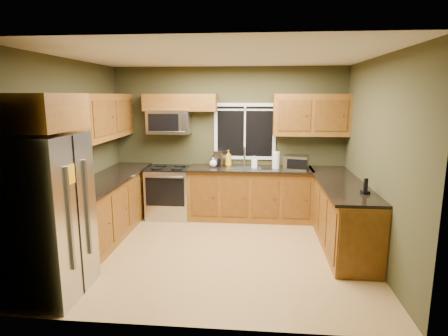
% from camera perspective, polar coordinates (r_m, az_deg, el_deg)
% --- Properties ---
extents(floor, '(4.20, 4.20, 0.00)m').
position_cam_1_polar(floor, '(5.49, -0.87, -12.57)').
color(floor, '#A78249').
rests_on(floor, ground).
extents(ceiling, '(4.20, 4.20, 0.00)m').
position_cam_1_polar(ceiling, '(5.05, -0.96, 16.73)').
color(ceiling, white).
rests_on(ceiling, back_wall).
extents(back_wall, '(4.20, 0.00, 4.20)m').
position_cam_1_polar(back_wall, '(6.87, 0.68, 3.96)').
color(back_wall, '#3B3B20').
rests_on(back_wall, ground).
extents(front_wall, '(4.20, 0.00, 4.20)m').
position_cam_1_polar(front_wall, '(3.35, -4.18, -3.66)').
color(front_wall, '#3B3B20').
rests_on(front_wall, ground).
extents(left_wall, '(0.00, 3.60, 3.60)m').
position_cam_1_polar(left_wall, '(5.72, -22.35, 1.67)').
color(left_wall, '#3B3B20').
rests_on(left_wall, ground).
extents(right_wall, '(0.00, 3.60, 3.60)m').
position_cam_1_polar(right_wall, '(5.31, 22.25, 1.01)').
color(right_wall, '#3B3B20').
rests_on(right_wall, ground).
extents(window, '(1.12, 0.03, 1.02)m').
position_cam_1_polar(window, '(6.82, 3.20, 5.60)').
color(window, white).
rests_on(window, back_wall).
extents(base_cabinets_left, '(0.60, 2.65, 0.90)m').
position_cam_1_polar(base_cabinets_left, '(6.21, -17.26, -5.84)').
color(base_cabinets_left, brown).
rests_on(base_cabinets_left, ground).
extents(countertop_left, '(0.65, 2.65, 0.04)m').
position_cam_1_polar(countertop_left, '(6.08, -17.29, -1.60)').
color(countertop_left, black).
rests_on(countertop_left, base_cabinets_left).
extents(base_cabinets_back, '(2.17, 0.60, 0.90)m').
position_cam_1_polar(base_cabinets_back, '(6.73, 3.99, -4.03)').
color(base_cabinets_back, brown).
rests_on(base_cabinets_back, ground).
extents(countertop_back, '(2.17, 0.65, 0.04)m').
position_cam_1_polar(countertop_back, '(6.60, 4.04, -0.15)').
color(countertop_back, black).
rests_on(countertop_back, base_cabinets_back).
extents(base_cabinets_peninsula, '(0.60, 2.52, 0.90)m').
position_cam_1_polar(base_cabinets_peninsula, '(5.95, 17.33, -6.57)').
color(base_cabinets_peninsula, brown).
rests_on(base_cabinets_peninsula, ground).
extents(countertop_peninsula, '(0.65, 2.50, 0.04)m').
position_cam_1_polar(countertop_peninsula, '(5.83, 17.34, -2.14)').
color(countertop_peninsula, black).
rests_on(countertop_peninsula, base_cabinets_peninsula).
extents(upper_cabinets_left, '(0.33, 2.65, 0.72)m').
position_cam_1_polar(upper_cabinets_left, '(6.02, -19.23, 7.21)').
color(upper_cabinets_left, brown).
rests_on(upper_cabinets_left, left_wall).
extents(upper_cabinets_back_left, '(1.30, 0.33, 0.30)m').
position_cam_1_polar(upper_cabinets_back_left, '(6.78, -6.71, 9.89)').
color(upper_cabinets_back_left, brown).
rests_on(upper_cabinets_back_left, back_wall).
extents(upper_cabinets_back_right, '(1.30, 0.33, 0.72)m').
position_cam_1_polar(upper_cabinets_back_right, '(6.71, 13.14, 7.87)').
color(upper_cabinets_back_right, brown).
rests_on(upper_cabinets_back_right, back_wall).
extents(upper_cabinet_over_fridge, '(0.72, 0.90, 0.38)m').
position_cam_1_polar(upper_cabinet_over_fridge, '(4.35, -26.64, 7.65)').
color(upper_cabinet_over_fridge, brown).
rests_on(upper_cabinet_over_fridge, left_wall).
extents(refrigerator, '(0.74, 0.90, 1.80)m').
position_cam_1_polar(refrigerator, '(4.53, -25.39, -6.71)').
color(refrigerator, '#B7B7BC').
rests_on(refrigerator, ground).
extents(range, '(0.76, 0.69, 0.94)m').
position_cam_1_polar(range, '(6.88, -8.32, -3.63)').
color(range, '#B7B7BC').
rests_on(range, ground).
extents(microwave, '(0.76, 0.41, 0.42)m').
position_cam_1_polar(microwave, '(6.81, -8.35, 6.98)').
color(microwave, '#B7B7BC').
rests_on(microwave, back_wall).
extents(sink, '(0.60, 0.42, 0.36)m').
position_cam_1_polar(sink, '(6.62, 3.05, 0.18)').
color(sink, slate).
rests_on(sink, countertop_back).
extents(toaster_oven, '(0.46, 0.40, 0.25)m').
position_cam_1_polar(toaster_oven, '(6.50, 10.93, 0.80)').
color(toaster_oven, '#B7B7BC').
rests_on(toaster_oven, countertop_back).
extents(coffee_maker, '(0.22, 0.26, 0.27)m').
position_cam_1_polar(coffee_maker, '(6.75, -0.64, 1.40)').
color(coffee_maker, slate).
rests_on(coffee_maker, countertop_back).
extents(kettle, '(0.18, 0.18, 0.24)m').
position_cam_1_polar(kettle, '(6.79, -1.31, 1.33)').
color(kettle, '#B7B7BC').
rests_on(kettle, countertop_back).
extents(paper_towel_roll, '(0.14, 0.14, 0.32)m').
position_cam_1_polar(paper_towel_roll, '(6.57, 7.91, 1.20)').
color(paper_towel_roll, white).
rests_on(paper_towel_roll, countertop_back).
extents(soap_bottle_a, '(0.15, 0.15, 0.29)m').
position_cam_1_polar(soap_bottle_a, '(6.72, 0.67, 1.51)').
color(soap_bottle_a, gold).
rests_on(soap_bottle_a, countertop_back).
extents(soap_bottle_b, '(0.10, 0.11, 0.21)m').
position_cam_1_polar(soap_bottle_b, '(6.62, 4.63, 0.97)').
color(soap_bottle_b, white).
rests_on(soap_bottle_b, countertop_back).
extents(soap_bottle_c, '(0.15, 0.15, 0.17)m').
position_cam_1_polar(soap_bottle_c, '(6.66, -1.67, 0.91)').
color(soap_bottle_c, white).
rests_on(soap_bottle_c, countertop_back).
extents(cordless_phone, '(0.11, 0.11, 0.20)m').
position_cam_1_polar(cordless_phone, '(5.19, 20.75, -3.03)').
color(cordless_phone, black).
rests_on(cordless_phone, countertop_peninsula).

